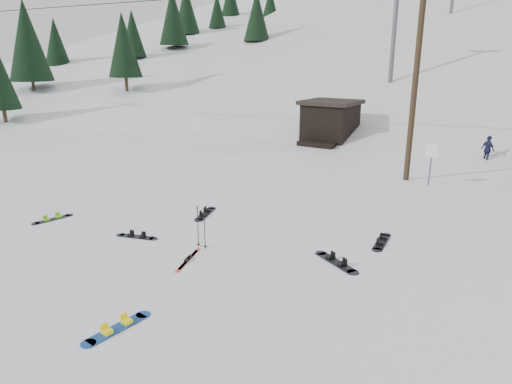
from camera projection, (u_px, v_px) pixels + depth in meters
The scene contains 18 objects.
ground at pixel (158, 295), 10.94m from camera, with size 200.00×200.00×0.00m, color white.
ski_slope at pixel (471, 198), 58.57m from camera, with size 60.00×75.00×45.00m, color silver.
ridge_left at pixel (215, 166), 71.45m from camera, with size 34.00×85.00×38.00m, color white.
treeline_left at pixel (188, 99), 60.83m from camera, with size 20.00×64.00×10.00m, color black, non-canonical shape.
treeline_crest at pixel (509, 89), 80.05m from camera, with size 50.00×6.00×10.00m, color black, non-canonical shape.
utility_pole at pixel (416, 76), 19.81m from camera, with size 2.00×0.26×9.00m.
trail_sign at pixel (431, 157), 19.87m from camera, with size 0.50×0.09×1.85m.
lift_hut at pixel (330, 122), 29.99m from camera, with size 3.40×4.10×2.75m.
lift_tower_near at pixel (395, 24), 34.89m from camera, with size 2.20×0.36×8.00m.
hero_snowboard at pixel (117, 328), 9.56m from camera, with size 0.44×1.65×0.12m.
hero_skis at pixel (188, 259), 12.79m from camera, with size 0.60×1.56×0.08m.
ski_poles at pixel (201, 227), 13.48m from camera, with size 0.35×0.09×1.27m.
board_scatter_a at pixel (137, 236), 14.42m from camera, with size 1.38×0.60×0.10m.
board_scatter_b at pixel (205, 214), 16.49m from camera, with size 0.74×1.58×0.12m.
board_scatter_c at pixel (53, 219), 15.97m from camera, with size 0.48×1.45×0.10m.
board_scatter_d at pixel (336, 262), 12.62m from camera, with size 1.56×0.97×0.12m.
board_scatter_f at pixel (382, 242), 14.00m from camera, with size 0.46×1.62×0.11m.
skier_navy at pixel (488, 150), 24.21m from camera, with size 0.86×0.36×1.47m, color #191E40.
Camera 1 is at (7.29, -6.92, 5.50)m, focal length 32.00 mm.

